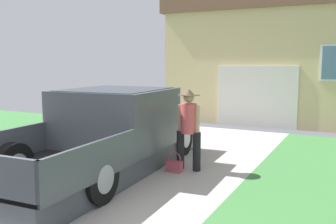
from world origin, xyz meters
The scene contains 5 objects.
pickup_truck centered at (-0.06, 3.53, 0.72)m, with size 2.37×5.63×1.62m.
person_with_hat centered at (1.40, 4.06, 0.91)m, with size 0.52×0.44×1.64m.
handbag centered at (1.21, 3.80, 0.13)m, with size 0.31×0.16×0.41m.
house_with_garage centered at (2.17, 12.81, 2.32)m, with size 8.73×6.39×4.59m.
wheeled_trash_bin centered at (-3.54, 7.85, 0.57)m, with size 0.60×0.72×1.04m.
Camera 1 is at (4.36, -2.76, 2.16)m, focal length 40.31 mm.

